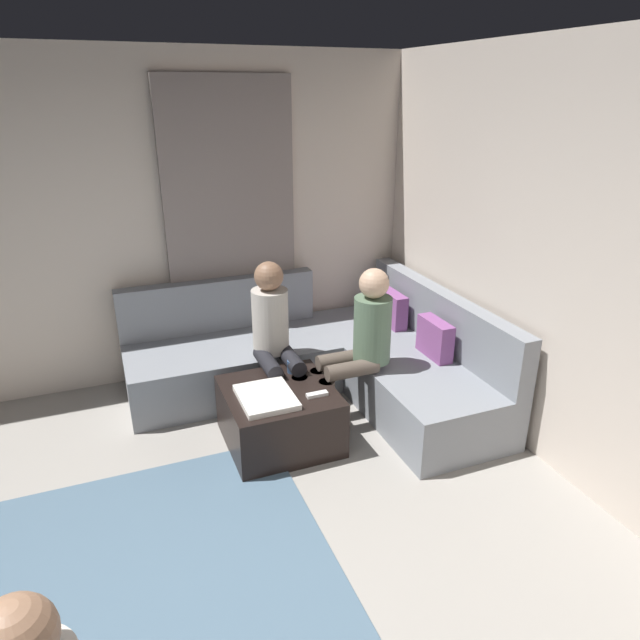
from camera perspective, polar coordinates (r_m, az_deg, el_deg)
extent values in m
cube|color=beige|center=(4.92, -24.25, 8.13)|extent=(0.12, 6.00, 2.70)
cube|color=gray|center=(4.95, -8.87, 8.70)|extent=(0.06, 1.10, 2.50)
cube|color=gray|center=(4.76, 8.06, -5.21)|extent=(2.10, 0.85, 0.42)
cube|color=gray|center=(4.75, 12.07, 0.24)|extent=(2.10, 0.14, 0.45)
cube|color=gray|center=(4.87, -8.91, -4.61)|extent=(0.85, 1.70, 0.42)
cube|color=gray|center=(5.01, -10.14, 1.56)|extent=(0.14, 1.70, 0.45)
cube|color=#8C4C8C|center=(5.10, 7.24, 0.82)|extent=(0.36, 0.12, 0.36)
cube|color=#8C4C8C|center=(4.55, 11.43, -2.17)|extent=(0.36, 0.12, 0.36)
cube|color=black|center=(4.14, -4.09, -9.55)|extent=(0.76, 0.76, 0.42)
cube|color=white|center=(3.91, -5.42, -7.72)|extent=(0.44, 0.36, 0.04)
cylinder|color=#334C72|center=(4.24, -2.78, -4.67)|extent=(0.08, 0.08, 0.10)
cube|color=white|center=(3.94, -0.29, -7.48)|extent=(0.05, 0.15, 0.02)
cylinder|color=brown|center=(4.23, 0.68, -8.69)|extent=(0.12, 0.12, 0.42)
cylinder|color=brown|center=(4.38, -0.23, -7.57)|extent=(0.12, 0.12, 0.42)
cylinder|color=brown|center=(4.17, 3.25, -4.97)|extent=(0.12, 0.40, 0.12)
cylinder|color=brown|center=(4.32, 2.24, -3.96)|extent=(0.12, 0.40, 0.12)
cylinder|color=#597259|center=(4.22, 5.27, -0.96)|extent=(0.28, 0.28, 0.50)
sphere|color=#D8AD8C|center=(4.09, 5.45, 3.68)|extent=(0.22, 0.22, 0.22)
cylinder|color=black|center=(4.29, -2.03, -8.25)|extent=(0.12, 0.12, 0.42)
cylinder|color=black|center=(4.24, -4.35, -8.68)|extent=(0.12, 0.12, 0.42)
cylinder|color=black|center=(4.33, -2.98, -3.91)|extent=(0.40, 0.12, 0.12)
cylinder|color=black|center=(4.28, -5.27, -4.29)|extent=(0.40, 0.12, 0.12)
cylinder|color=beige|center=(4.38, -5.01, -0.08)|extent=(0.28, 0.28, 0.50)
sphere|color=#8C664C|center=(4.25, -5.17, 4.41)|extent=(0.22, 0.22, 0.22)
sphere|color=#8C664C|center=(1.85, -28.30, -26.28)|extent=(0.22, 0.22, 0.22)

